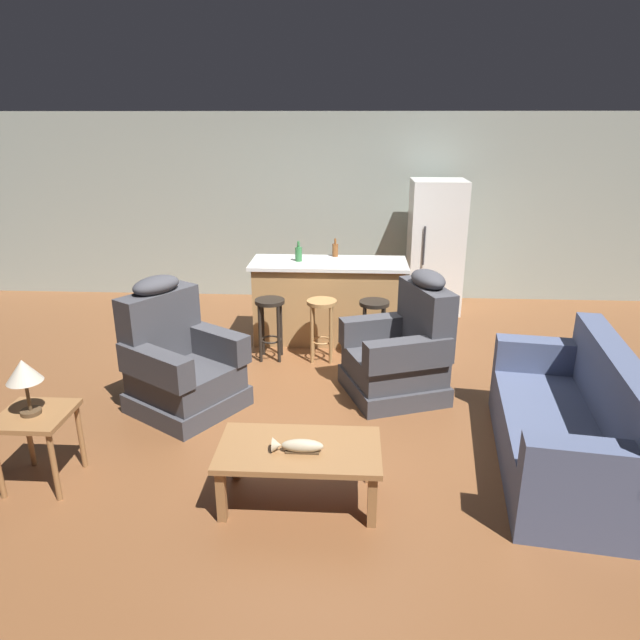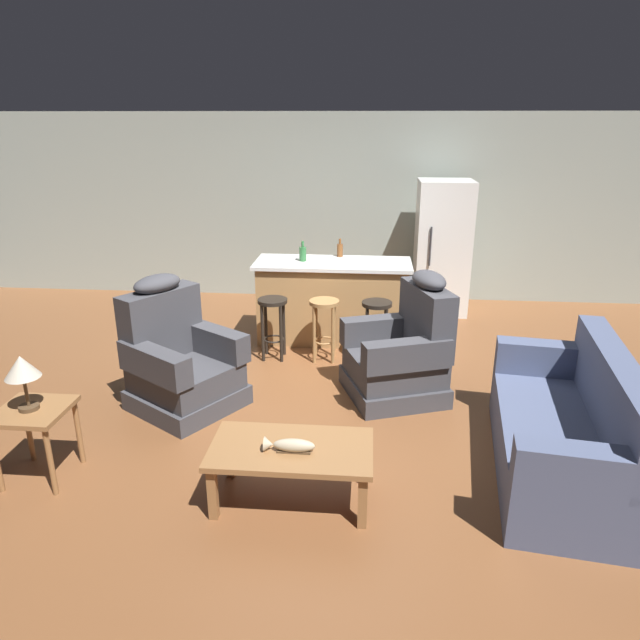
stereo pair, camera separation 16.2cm
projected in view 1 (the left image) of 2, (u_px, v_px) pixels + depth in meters
ground_plane at (323, 388)px, 5.60m from camera, size 12.00×12.00×0.00m
back_wall at (334, 208)px, 8.11m from camera, size 12.00×0.05×2.60m
coffee_table at (299, 454)px, 3.85m from camera, size 1.10×0.60×0.42m
fish_figurine at (297, 446)px, 3.77m from camera, size 0.34×0.10×0.10m
couch at (571, 427)px, 4.23m from camera, size 1.10×2.00×0.94m
recliner_near_lamp at (179, 364)px, 5.13m from camera, size 1.16×1.16×1.20m
recliner_near_island at (402, 352)px, 5.38m from camera, size 1.07×1.07×1.20m
end_table at (36, 426)px, 4.02m from camera, size 0.48×0.48×0.56m
table_lamp at (24, 373)px, 3.88m from camera, size 0.24×0.24×0.41m
kitchen_island at (329, 301)px, 6.71m from camera, size 1.80×0.70×0.95m
bar_stool_left at (270, 318)px, 6.15m from camera, size 0.32×0.32×0.68m
bar_stool_middle at (322, 319)px, 6.12m from camera, size 0.32×0.32×0.68m
bar_stool_right at (374, 320)px, 6.10m from camera, size 0.32×0.32×0.68m
refrigerator at (435, 247)px, 7.64m from camera, size 0.70×0.69×1.76m
bottle_tall_green at (335, 250)px, 6.78m from camera, size 0.07×0.07×0.22m
bottle_short_amber at (299, 254)px, 6.55m from camera, size 0.08×0.08×0.23m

